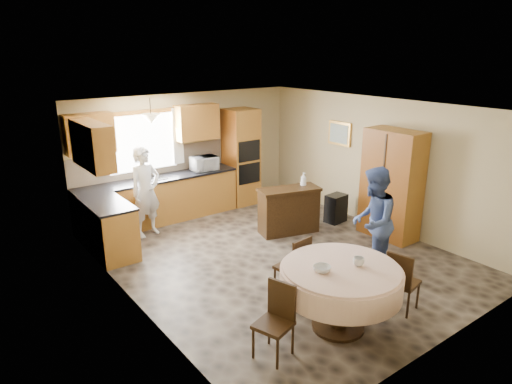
{
  "coord_description": "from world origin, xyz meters",
  "views": [
    {
      "loc": [
        -4.5,
        -5.39,
        3.37
      ],
      "look_at": [
        -0.23,
        0.3,
        1.11
      ],
      "focal_mm": 32.0,
      "sensor_mm": 36.0,
      "label": 1
    }
  ],
  "objects": [
    {
      "name": "counter_back",
      "position": [
        -0.85,
        2.7,
        0.9
      ],
      "size": [
        3.3,
        0.64,
        0.04
      ],
      "primitive_type": "cube",
      "color": "black",
      "rests_on": "base_cab_back"
    },
    {
      "name": "cupboard",
      "position": [
        2.22,
        -0.54,
        1.0
      ],
      "size": [
        0.52,
        1.05,
        2.0
      ],
      "primitive_type": "cube",
      "color": "#C38A34",
      "rests_on": "floor"
    },
    {
      "name": "chair_back",
      "position": [
        -0.61,
        -1.13,
        0.5
      ],
      "size": [
        0.44,
        0.44,
        0.9
      ],
      "rotation": [
        0.0,
        0.0,
        3.27
      ],
      "color": "#37230F",
      "rests_on": "floor"
    },
    {
      "name": "wall_front",
      "position": [
        0.0,
        -3.0,
        1.25
      ],
      "size": [
        5.0,
        0.02,
        2.5
      ],
      "primitive_type": "cube",
      "color": "tan",
      "rests_on": "floor"
    },
    {
      "name": "counter_left",
      "position": [
        -2.2,
        1.8,
        0.9
      ],
      "size": [
        0.64,
        1.2,
        0.04
      ],
      "primitive_type": "cube",
      "color": "black",
      "rests_on": "base_cab_left"
    },
    {
      "name": "oven_upper",
      "position": [
        1.15,
        2.38,
        1.25
      ],
      "size": [
        0.56,
        0.01,
        0.45
      ],
      "primitive_type": "cube",
      "color": "black",
      "rests_on": "oven_tower"
    },
    {
      "name": "sideboard",
      "position": [
        0.85,
        0.71,
        0.41
      ],
      "size": [
        1.23,
        0.75,
        0.82
      ],
      "primitive_type": "cube",
      "rotation": [
        0.0,
        0.0,
        -0.26
      ],
      "color": "#37230F",
      "rests_on": "floor"
    },
    {
      "name": "floor",
      "position": [
        0.0,
        0.0,
        0.0
      ],
      "size": [
        5.0,
        6.0,
        0.01
      ],
      "primitive_type": "cube",
      "color": "brown",
      "rests_on": "ground"
    },
    {
      "name": "wall_back",
      "position": [
        0.0,
        3.0,
        1.25
      ],
      "size": [
        5.0,
        0.02,
        2.5
      ],
      "primitive_type": "cube",
      "color": "tan",
      "rests_on": "floor"
    },
    {
      "name": "curtain_right",
      "position": [
        -0.25,
        2.93,
        1.65
      ],
      "size": [
        0.22,
        0.02,
        1.15
      ],
      "primitive_type": "cube",
      "color": "white",
      "rests_on": "wall_back"
    },
    {
      "name": "wall_cab_left",
      "position": [
        -2.05,
        2.83,
        1.91
      ],
      "size": [
        0.85,
        0.33,
        0.72
      ],
      "primitive_type": "cube",
      "color": "#BF872F",
      "rests_on": "wall_back"
    },
    {
      "name": "wall_cab_side",
      "position": [
        -2.33,
        1.8,
        1.91
      ],
      "size": [
        0.33,
        1.2,
        0.72
      ],
      "primitive_type": "cube",
      "color": "#BF872F",
      "rests_on": "wall_left"
    },
    {
      "name": "base_cab_left",
      "position": [
        -2.2,
        1.8,
        0.44
      ],
      "size": [
        0.6,
        1.2,
        0.88
      ],
      "primitive_type": "cube",
      "color": "#C38A34",
      "rests_on": "floor"
    },
    {
      "name": "chair_right",
      "position": [
        0.24,
        -2.26,
        0.47
      ],
      "size": [
        0.44,
        0.44,
        0.86
      ],
      "rotation": [
        0.0,
        0.0,
        1.78
      ],
      "color": "#37230F",
      "rests_on": "floor"
    },
    {
      "name": "dining_table",
      "position": [
        -0.7,
        -2.04,
        0.66
      ],
      "size": [
        1.48,
        1.48,
        0.85
      ],
      "color": "#37230F",
      "rests_on": "floor"
    },
    {
      "name": "oven_lower",
      "position": [
        1.15,
        2.38,
        0.75
      ],
      "size": [
        0.56,
        0.01,
        0.45
      ],
      "primitive_type": "cube",
      "color": "black",
      "rests_on": "oven_tower"
    },
    {
      "name": "bottle_sideboard",
      "position": [
        1.21,
        0.71,
        0.97
      ],
      "size": [
        0.12,
        0.12,
        0.3
      ],
      "primitive_type": "imported",
      "rotation": [
        0.0,
        0.0,
        -0.0
      ],
      "color": "silver",
      "rests_on": "sideboard"
    },
    {
      "name": "framed_picture",
      "position": [
        2.47,
        1.02,
        1.68
      ],
      "size": [
        0.06,
        0.59,
        0.49
      ],
      "color": "gold",
      "rests_on": "wall_right"
    },
    {
      "name": "cup_table",
      "position": [
        -0.51,
        -2.14,
        0.9
      ],
      "size": [
        0.15,
        0.15,
        0.11
      ],
      "primitive_type": "imported",
      "rotation": [
        0.0,
        0.0,
        -0.13
      ],
      "color": "#B2B2B2",
      "rests_on": "dining_table"
    },
    {
      "name": "window",
      "position": [
        -1.0,
        2.98,
        1.6
      ],
      "size": [
        1.4,
        0.03,
        1.1
      ],
      "primitive_type": "cube",
      "color": "white",
      "rests_on": "wall_back"
    },
    {
      "name": "space_heater",
      "position": [
        1.98,
        0.56,
        0.28
      ],
      "size": [
        0.44,
        0.33,
        0.57
      ],
      "primitive_type": "cube",
      "rotation": [
        0.0,
        0.0,
        0.11
      ],
      "color": "black",
      "rests_on": "floor"
    },
    {
      "name": "person_dining",
      "position": [
        0.8,
        -1.29,
        0.85
      ],
      "size": [
        1.04,
        0.97,
        1.7
      ],
      "primitive_type": "imported",
      "rotation": [
        0.0,
        0.0,
        3.67
      ],
      "color": "#3E5187",
      "rests_on": "floor"
    },
    {
      "name": "base_cab_back",
      "position": [
        -0.85,
        2.7,
        0.44
      ],
      "size": [
        3.3,
        0.6,
        0.88
      ],
      "primitive_type": "cube",
      "color": "#C38A34",
      "rests_on": "floor"
    },
    {
      "name": "microwave",
      "position": [
        0.18,
        2.65,
        1.07
      ],
      "size": [
        0.55,
        0.38,
        0.29
      ],
      "primitive_type": "imported",
      "rotation": [
        0.0,
        0.0,
        -0.05
      ],
      "color": "silver",
      "rests_on": "counter_back"
    },
    {
      "name": "bowl_table",
      "position": [
        -0.97,
        -1.98,
        0.88
      ],
      "size": [
        0.22,
        0.22,
        0.07
      ],
      "primitive_type": "imported",
      "rotation": [
        0.0,
        0.0,
        0.01
      ],
      "color": "#B2B2B2",
      "rests_on": "dining_table"
    },
    {
      "name": "curtain_left",
      "position": [
        -1.75,
        2.93,
        1.65
      ],
      "size": [
        0.22,
        0.02,
        1.15
      ],
      "primitive_type": "cube",
      "color": "white",
      "rests_on": "wall_back"
    },
    {
      "name": "bowl_sideboard",
      "position": [
        0.58,
        0.71,
        0.85
      ],
      "size": [
        0.27,
        0.27,
        0.05
      ],
      "primitive_type": "imported",
      "rotation": [
        0.0,
        0.0,
        0.31
      ],
      "color": "#B2B2B2",
      "rests_on": "sideboard"
    },
    {
      "name": "person_sink",
      "position": [
        -1.33,
        2.21,
        0.84
      ],
      "size": [
        0.69,
        0.53,
        1.68
      ],
      "primitive_type": "imported",
      "rotation": [
        0.0,
        0.0,
        0.22
      ],
      "color": "silver",
      "rests_on": "floor"
    },
    {
      "name": "backsplash",
      "position": [
        -0.85,
        2.99,
        1.18
      ],
      "size": [
        3.3,
        0.02,
        0.55
      ],
      "primitive_type": "cube",
      "color": "tan",
      "rests_on": "wall_back"
    },
    {
      "name": "oven_tower",
      "position": [
        1.15,
        2.69,
        1.06
      ],
      "size": [
        0.66,
        0.62,
        2.12
      ],
      "primitive_type": "cube",
      "color": "#C38A34",
      "rests_on": "floor"
    },
    {
      "name": "wall_left",
      "position": [
        -2.5,
        0.0,
        1.25
      ],
      "size": [
        0.02,
        6.0,
        2.5
      ],
      "primitive_type": "cube",
      "color": "tan",
      "rests_on": "floor"
    },
    {
      "name": "chair_left",
      "position": [
        -1.63,
        -1.96,
        0.48
      ],
      "size": [
        0.48,
        0.48,
        0.87
      ],
      "rotation": [
        0.0,
        0.0,
        -1.26
      ],
      "color": "#37230F",
      "rests_on": "floor"
    },
    {
      "name": "ceiling",
      "position": [
        0.0,
        0.0,
        2.5
      ],
      "size": [
        5.0,
        6.0,
        0.01
      ],
      "primitive_type": "cube",
      "color": "white",
      "rests_on": "wall_back"
    },
    {
      "name": "wall_cab_right",
      "position": [
        0.15,
        2.83,
        1.91
      ],
      "size": [
        0.9,
        0.33,
        0.72
      ],
      "primitive_type": "cube",
      "color": "#BF872F",
      "rests_on": "wall_back"
    },
    {
      "name": "pendant",
      "position": [
        -1.0,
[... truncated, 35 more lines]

